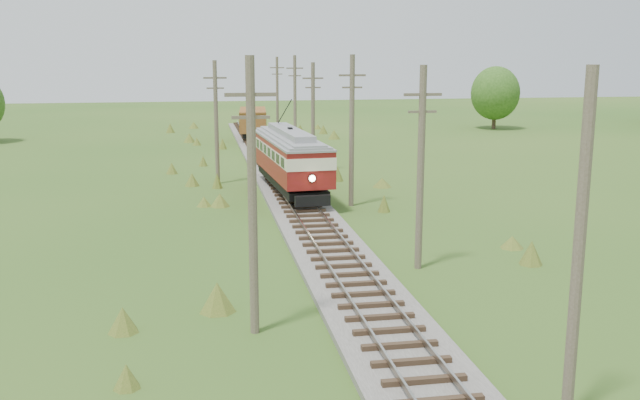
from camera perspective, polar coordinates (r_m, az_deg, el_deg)
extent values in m
cube|color=#605B54|center=(45.50, -2.24, 0.32)|extent=(3.60, 96.00, 0.25)
cube|color=#726659|center=(45.34, -3.15, 0.74)|extent=(0.08, 96.00, 0.17)
cube|color=#726659|center=(45.53, -1.35, 0.80)|extent=(0.08, 96.00, 0.17)
cube|color=#2D2116|center=(45.46, -2.25, 0.58)|extent=(2.40, 96.00, 0.16)
cube|color=black|center=(46.04, -2.37, 1.59)|extent=(3.17, 11.34, 0.46)
cube|color=maroon|center=(45.88, -2.38, 2.84)|extent=(3.67, 12.34, 1.12)
cube|color=#F1E4C5|center=(45.75, -2.39, 3.97)|extent=(3.70, 12.40, 0.71)
cube|color=black|center=(45.75, -2.39, 3.97)|extent=(3.69, 11.86, 0.56)
cube|color=maroon|center=(45.68, -2.40, 4.60)|extent=(3.67, 12.34, 0.30)
cube|color=gray|center=(45.64, -2.40, 5.01)|extent=(3.73, 12.46, 0.39)
cube|color=gray|center=(45.60, -2.41, 5.44)|extent=(1.90, 9.20, 0.41)
sphere|color=#FFF2BF|center=(39.91, -0.63, 1.74)|extent=(0.37, 0.37, 0.37)
cylinder|color=black|center=(47.28, -2.86, 7.05)|extent=(0.38, 4.72, 1.96)
cylinder|color=black|center=(41.47, -2.14, 0.40)|extent=(0.18, 0.82, 0.81)
cylinder|color=black|center=(41.79, -0.10, 0.49)|extent=(0.18, 0.82, 0.81)
cylinder|color=black|center=(50.38, -4.26, 2.38)|extent=(0.18, 0.82, 0.81)
cylinder|color=black|center=(50.65, -2.56, 2.45)|extent=(0.18, 0.82, 0.81)
cube|color=black|center=(75.78, -5.38, 5.43)|extent=(2.69, 7.45, 0.51)
cube|color=brown|center=(75.65, -5.39, 6.38)|extent=(3.28, 8.30, 2.03)
cube|color=brown|center=(75.56, -5.41, 7.19)|extent=(3.35, 8.46, 0.12)
cylinder|color=black|center=(73.36, -5.97, 5.25)|extent=(0.19, 0.82, 0.81)
cylinder|color=black|center=(73.36, -4.78, 5.28)|extent=(0.19, 0.82, 0.81)
cylinder|color=black|center=(78.20, -5.94, 5.65)|extent=(0.19, 0.82, 0.81)
cylinder|color=black|center=(78.19, -4.82, 5.67)|extent=(0.19, 0.82, 0.81)
cone|color=gray|center=(65.12, -1.42, 4.24)|extent=(3.52, 3.52, 1.32)
cone|color=gray|center=(64.21, -0.49, 3.89)|extent=(1.98, 1.98, 0.77)
cylinder|color=brown|center=(18.28, 20.00, -3.80)|extent=(0.30, 0.30, 8.80)
cylinder|color=brown|center=(30.06, 8.06, 2.44)|extent=(0.30, 0.30, 8.60)
cube|color=brown|center=(29.73, 8.23, 8.35)|extent=(1.60, 0.12, 0.12)
cube|color=brown|center=(29.77, 8.19, 7.01)|extent=(1.20, 0.10, 0.10)
cylinder|color=brown|center=(42.46, 2.56, 5.48)|extent=(0.30, 0.30, 9.00)
cube|color=brown|center=(42.23, 2.60, 9.94)|extent=(1.60, 0.12, 0.12)
cube|color=brown|center=(42.26, 2.59, 8.99)|extent=(1.20, 0.10, 0.10)
cylinder|color=brown|center=(55.16, -0.56, 6.60)|extent=(0.30, 0.30, 8.40)
cube|color=brown|center=(54.98, -0.57, 9.72)|extent=(1.60, 0.12, 0.12)
cube|color=brown|center=(55.01, -0.57, 8.99)|extent=(1.20, 0.10, 0.10)
cylinder|color=brown|center=(68.02, -2.01, 7.76)|extent=(0.30, 0.30, 8.90)
cube|color=brown|center=(67.88, -2.03, 10.50)|extent=(1.60, 0.12, 0.12)
cube|color=brown|center=(67.90, -2.03, 9.91)|extent=(1.20, 0.10, 0.10)
cylinder|color=brown|center=(80.88, -3.43, 8.29)|extent=(0.30, 0.30, 8.70)
cube|color=brown|center=(80.75, -3.46, 10.52)|extent=(1.60, 0.12, 0.12)
cube|color=brown|center=(80.77, -3.45, 10.03)|extent=(1.20, 0.10, 0.10)
cylinder|color=brown|center=(22.75, -5.43, 0.06)|extent=(0.30, 0.30, 9.00)
cube|color=brown|center=(22.33, -5.59, 8.39)|extent=(1.60, 0.12, 0.12)
cube|color=brown|center=(22.38, -5.56, 6.60)|extent=(1.20, 0.10, 0.10)
cylinder|color=brown|center=(50.47, -8.30, 6.12)|extent=(0.30, 0.30, 8.60)
cube|color=brown|center=(50.27, -8.40, 9.64)|extent=(1.60, 0.12, 0.12)
cube|color=brown|center=(50.30, -8.38, 8.85)|extent=(1.20, 0.10, 0.10)
cylinder|color=#38281C|center=(90.05, 13.75, 6.35)|extent=(0.50, 0.50, 2.52)
ellipsoid|color=#284E17|center=(89.84, 13.84, 8.30)|extent=(5.88, 5.88, 6.47)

